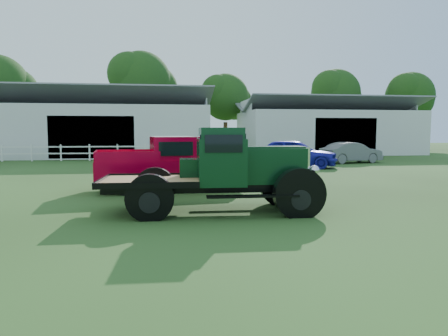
{
  "coord_description": "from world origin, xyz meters",
  "views": [
    {
      "loc": [
        -1.47,
        -10.24,
        2.1
      ],
      "look_at": [
        0.2,
        1.2,
        1.05
      ],
      "focal_mm": 32.0,
      "sensor_mm": 36.0,
      "label": 1
    }
  ],
  "objects": [
    {
      "name": "white_pickup",
      "position": [
        0.85,
        8.38,
        0.99
      ],
      "size": [
        5.58,
        2.58,
        1.99
      ],
      "primitive_type": null,
      "rotation": [
        0.0,
        0.0,
        -0.09
      ],
      "color": "white",
      "rests_on": "ground"
    },
    {
      "name": "ground",
      "position": [
        0.0,
        0.0,
        0.0
      ],
      "size": [
        120.0,
        120.0,
        0.0
      ],
      "primitive_type": "plane",
      "color": "#243915"
    },
    {
      "name": "shed_left",
      "position": [
        -7.0,
        26.0,
        2.8
      ],
      "size": [
        18.8,
        10.2,
        5.6
      ],
      "primitive_type": null,
      "color": "silver",
      "rests_on": "ground"
    },
    {
      "name": "misc_car_blue",
      "position": [
        6.03,
        12.47,
        0.85
      ],
      "size": [
        5.35,
        3.84,
        1.69
      ],
      "primitive_type": "imported",
      "rotation": [
        0.0,
        0.0,
        1.15
      ],
      "color": "#201EA4",
      "rests_on": "ground"
    },
    {
      "name": "tree_c",
      "position": [
        5.0,
        33.0,
        4.5
      ],
      "size": [
        5.4,
        5.4,
        9.0
      ],
      "primitive_type": null,
      "color": "#183615",
      "rests_on": "ground"
    },
    {
      "name": "shed_right",
      "position": [
        14.0,
        27.0,
        2.6
      ],
      "size": [
        16.8,
        9.2,
        5.2
      ],
      "primitive_type": null,
      "color": "silver",
      "rests_on": "ground"
    },
    {
      "name": "tree_e",
      "position": [
        26.0,
        32.0,
        4.75
      ],
      "size": [
        5.7,
        5.7,
        9.5
      ],
      "primitive_type": null,
      "color": "#183615",
      "rests_on": "ground"
    },
    {
      "name": "red_pickup",
      "position": [
        -1.34,
        4.21,
        0.98
      ],
      "size": [
        5.58,
        2.68,
        1.96
      ],
      "primitive_type": null,
      "rotation": [
        0.0,
        0.0,
        0.12
      ],
      "color": "#AA0020",
      "rests_on": "ground"
    },
    {
      "name": "vintage_flatbed",
      "position": [
        -0.17,
        0.07,
        1.1
      ],
      "size": [
        5.65,
        2.43,
        2.2
      ],
      "primitive_type": null,
      "rotation": [
        0.0,
        0.0,
        -0.04
      ],
      "color": "black",
      "rests_on": "ground"
    },
    {
      "name": "misc_car_grey",
      "position": [
        10.94,
        15.17,
        0.7
      ],
      "size": [
        4.46,
        2.4,
        1.4
      ],
      "primitive_type": "imported",
      "rotation": [
        0.0,
        0.0,
        1.8
      ],
      "color": "#5F5F5F",
      "rests_on": "ground"
    },
    {
      "name": "tree_b",
      "position": [
        -4.0,
        34.0,
        5.75
      ],
      "size": [
        6.9,
        6.9,
        11.5
      ],
      "primitive_type": null,
      "color": "#183615",
      "rests_on": "ground"
    },
    {
      "name": "tree_d",
      "position": [
        18.0,
        34.0,
        5.0
      ],
      "size": [
        6.0,
        6.0,
        10.0
      ],
      "primitive_type": null,
      "color": "#183615",
      "rests_on": "ground"
    },
    {
      "name": "fence_rail",
      "position": [
        -8.0,
        20.0,
        0.6
      ],
      "size": [
        14.2,
        0.16,
        1.2
      ],
      "primitive_type": null,
      "color": "white",
      "rests_on": "ground"
    }
  ]
}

